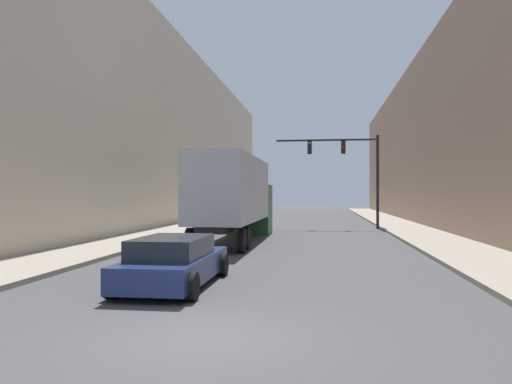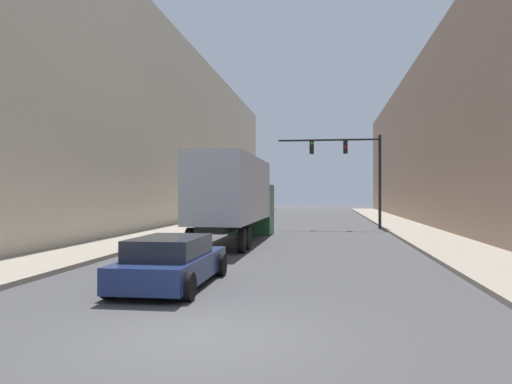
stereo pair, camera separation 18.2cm
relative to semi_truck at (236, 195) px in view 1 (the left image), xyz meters
name	(u,v)px [view 1 (the left image)]	position (x,y,z in m)	size (l,w,h in m)	color
ground_plane	(206,338)	(2.38, -16.49, -2.30)	(200.00, 200.00, 0.00)	#424244
sidewalk_right	(398,225)	(9.82, 13.51, -2.22)	(3.27, 80.00, 0.15)	gray
sidewalk_left	(202,223)	(-5.07, 13.51, -2.22)	(3.27, 80.00, 0.15)	gray
building_right	(463,137)	(14.46, 13.51, 4.25)	(6.00, 80.00, 13.10)	#997A66
building_left	(145,131)	(-9.70, 13.51, 5.10)	(6.00, 80.00, 14.80)	beige
semi_truck	(236,195)	(0.00, 0.00, 0.00)	(2.44, 12.04, 4.10)	#B2B7C1
sedan_car	(174,262)	(0.49, -12.08, -1.68)	(2.08, 4.77, 1.28)	navy
traffic_signal_gantry	(353,163)	(6.35, 10.51, 2.18)	(7.07, 0.35, 6.43)	black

